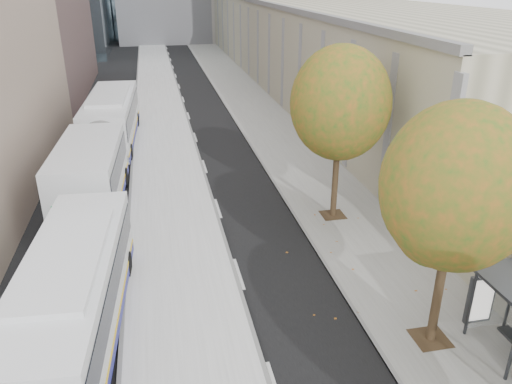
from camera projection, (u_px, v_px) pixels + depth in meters
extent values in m
cube|color=#B3B3B3|center=(164.00, 143.00, 34.06)|extent=(4.25, 150.00, 0.15)
cube|color=gray|center=(278.00, 136.00, 35.57)|extent=(4.75, 150.00, 0.08)
cube|color=gray|center=(310.00, 32.00, 62.12)|extent=(18.00, 92.00, 8.00)
cylinder|color=#2E2313|center=(438.00, 296.00, 15.06)|extent=(0.28, 0.28, 3.24)
sphere|color=#205C18|center=(457.00, 187.00, 13.64)|extent=(4.20, 4.20, 4.20)
cylinder|color=#2E2313|center=(335.00, 182.00, 23.11)|extent=(0.28, 0.28, 3.38)
sphere|color=#205C18|center=(340.00, 103.00, 21.63)|extent=(4.40, 4.40, 4.40)
cube|color=black|center=(37.00, 381.00, 11.49)|extent=(3.74, 17.01, 1.02)
cube|color=silver|center=(105.00, 140.00, 29.54)|extent=(3.67, 19.53, 3.24)
cube|color=black|center=(103.00, 130.00, 29.30)|extent=(3.69, 18.75, 1.12)
cube|color=#018230|center=(90.00, 217.00, 21.00)|extent=(2.05, 0.15, 1.25)
imported|color=silver|center=(124.00, 94.00, 45.01)|extent=(2.39, 4.51, 1.46)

